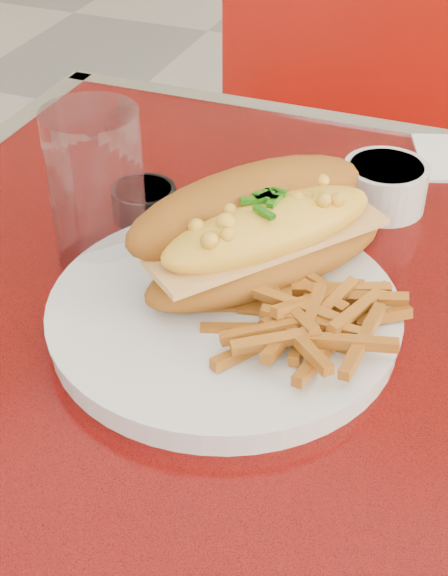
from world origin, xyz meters
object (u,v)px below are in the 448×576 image
(sauce_cup_left, at_px, (144,201))
(water_tumbler, at_px, (97,189))
(dinner_plate, at_px, (224,314))
(mac_hoagie, at_px, (261,231))
(diner_table, at_px, (442,480))
(fork, at_px, (311,303))
(gravy_ramekin, at_px, (385,185))

(sauce_cup_left, bearing_deg, water_tumbler, -92.86)
(dinner_plate, relative_size, mac_hoagie, 1.43)
(diner_table, bearing_deg, dinner_plate, -169.53)
(mac_hoagie, bearing_deg, sauce_cup_left, 100.61)
(diner_table, xyz_separation_m, fork, (-0.14, -0.01, 0.18))
(mac_hoagie, bearing_deg, dinner_plate, -155.31)
(dinner_plate, height_order, fork, same)
(fork, bearing_deg, water_tumbler, 68.18)
(water_tumbler, bearing_deg, sauce_cup_left, 87.14)
(diner_table, xyz_separation_m, gravy_ramekin, (-0.12, 0.21, 0.19))
(diner_table, bearing_deg, water_tumbler, 177.71)
(diner_table, relative_size, gravy_ramekin, 11.33)
(dinner_plate, distance_m, gravy_ramekin, 0.26)
(dinner_plate, bearing_deg, sauce_cup_left, 136.18)
(diner_table, relative_size, sauce_cup_left, 15.82)
(diner_table, bearing_deg, mac_hoagie, 174.97)
(dinner_plate, distance_m, fork, 0.08)
(sauce_cup_left, bearing_deg, mac_hoagie, -27.36)
(mac_hoagie, relative_size, fork, 1.82)
(diner_table, relative_size, water_tumbler, 8.01)
(mac_hoagie, xyz_separation_m, fork, (0.06, -0.03, -0.05))
(sauce_cup_left, bearing_deg, fork, -26.80)
(gravy_ramekin, relative_size, water_tumbler, 0.71)
(diner_table, relative_size, fork, 8.57)
(mac_hoagie, height_order, sauce_cup_left, mac_hoagie)
(mac_hoagie, xyz_separation_m, gravy_ramekin, (0.07, 0.19, -0.04))
(diner_table, xyz_separation_m, dinner_plate, (-0.21, -0.04, 0.17))
(water_tumbler, bearing_deg, fork, -6.22)
(water_tumbler, bearing_deg, mac_hoagie, 1.09)
(diner_table, distance_m, mac_hoagie, 0.30)
(gravy_ramekin, xyz_separation_m, sauce_cup_left, (-0.23, -0.11, -0.01))
(dinner_plate, relative_size, sauce_cup_left, 4.79)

